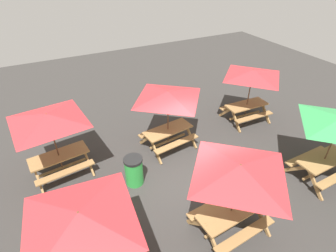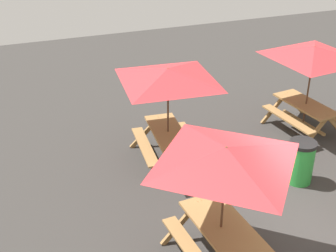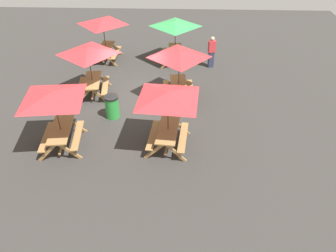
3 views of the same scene
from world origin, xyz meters
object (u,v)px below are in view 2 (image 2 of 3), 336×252
Objects in this scene: picnic_table_4 at (225,164)px; trash_bin_green at (301,162)px; picnic_table_2 at (168,82)px; picnic_table_5 at (313,58)px.

picnic_table_4 is 2.38× the size of trash_bin_green.
trash_bin_green is at bearing 57.56° from picnic_table_2.
trash_bin_green is at bearing 116.32° from picnic_table_4.
picnic_table_2 is at bearing 170.24° from picnic_table_4.
picnic_table_5 is 2.86× the size of trash_bin_green.
picnic_table_2 is 1.21× the size of picnic_table_4.
picnic_table_2 is 3.35m from trash_bin_green.
picnic_table_2 and picnic_table_5 have the same top height.
picnic_table_2 is at bearing -94.82° from picnic_table_5.
picnic_table_5 is (-3.56, 4.20, 0.00)m from picnic_table_4.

